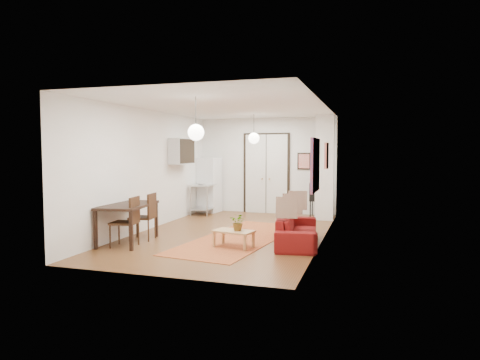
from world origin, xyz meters
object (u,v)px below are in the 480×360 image
(sofa, at_px, (297,230))
(kitchen_counter, at_px, (205,194))
(coffee_table, at_px, (234,233))
(dining_chair_near, at_px, (145,212))
(dining_chair_far, at_px, (127,217))
(black_side_chair, at_px, (319,197))
(fridge, at_px, (209,185))
(dining_table, at_px, (128,208))

(sofa, height_order, kitchen_counter, kitchen_counter)
(coffee_table, xyz_separation_m, dining_chair_near, (-2.12, 0.26, 0.28))
(sofa, distance_m, coffee_table, 1.35)
(sofa, distance_m, dining_chair_far, 3.47)
(dining_chair_near, bearing_deg, kitchen_counter, 174.03)
(kitchen_counter, relative_size, black_side_chair, 1.23)
(sofa, relative_size, dining_chair_near, 2.02)
(dining_chair_far, bearing_deg, fridge, 173.58)
(fridge, bearing_deg, sofa, -39.87)
(dining_table, xyz_separation_m, black_side_chair, (3.37, 4.77, -0.14))
(coffee_table, distance_m, dining_table, 2.30)
(sofa, relative_size, dining_table, 1.30)
(coffee_table, distance_m, black_side_chair, 4.72)
(kitchen_counter, xyz_separation_m, dining_chair_far, (0.14, -4.53, -0.00))
(dining_chair_near, bearing_deg, sofa, 90.26)
(dining_chair_near, relative_size, black_side_chair, 1.02)
(fridge, xyz_separation_m, dining_table, (-0.00, -4.67, -0.13))
(sofa, xyz_separation_m, fridge, (-3.39, 3.75, 0.55))
(dining_table, xyz_separation_m, dining_chair_far, (0.14, -0.25, -0.14))
(fridge, distance_m, black_side_chair, 3.38)
(dining_chair_near, bearing_deg, fridge, 173.84)
(kitchen_counter, relative_size, fridge, 0.71)
(dining_table, bearing_deg, black_side_chair, 54.76)
(sofa, height_order, dining_chair_far, dining_chair_far)
(dining_table, height_order, dining_chair_far, dining_chair_far)
(coffee_table, bearing_deg, dining_chair_far, -168.17)
(coffee_table, relative_size, dining_chair_far, 0.85)
(fridge, height_order, dining_table, fridge)
(coffee_table, distance_m, dining_chair_near, 2.15)
(coffee_table, xyz_separation_m, dining_chair_far, (-2.12, -0.44, 0.28))
(kitchen_counter, bearing_deg, coffee_table, -63.77)
(dining_chair_near, bearing_deg, black_side_chair, 135.16)
(sofa, relative_size, coffee_table, 2.38)
(sofa, relative_size, dining_chair_far, 2.02)
(dining_table, distance_m, dining_chair_near, 0.49)
(dining_chair_far, bearing_deg, dining_chair_near, 171.99)
(dining_table, height_order, dining_chair_near, dining_chair_near)
(coffee_table, bearing_deg, dining_chair_near, 173.08)
(sofa, bearing_deg, dining_chair_far, 101.82)
(sofa, xyz_separation_m, dining_chair_near, (-3.25, -0.47, 0.29))
(sofa, xyz_separation_m, black_side_chair, (-0.02, 3.84, 0.28))
(fridge, xyz_separation_m, dining_chair_far, (0.14, -4.92, -0.26))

